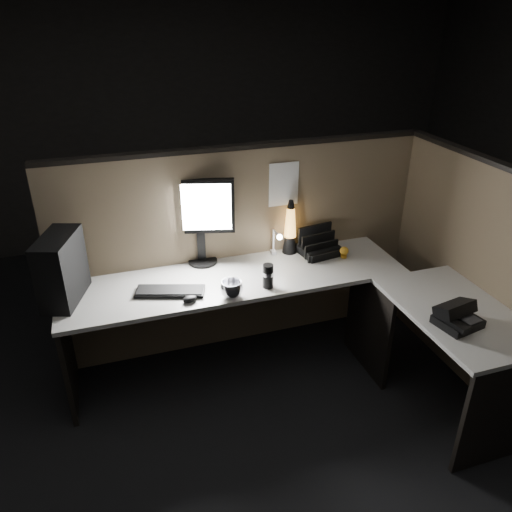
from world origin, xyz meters
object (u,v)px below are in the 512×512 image
object	(u,v)px
desk_phone	(456,316)
monitor	(200,213)
keyboard	(170,291)
lava_lamp	(290,231)
pc_tower	(61,269)

from	to	relation	value
desk_phone	monitor	bearing A→B (deg)	123.86
keyboard	lava_lamp	xyz separation A→B (m)	(0.93, 0.31, 0.16)
pc_tower	lava_lamp	distance (m)	1.56
pc_tower	desk_phone	distance (m)	2.32
pc_tower	monitor	distance (m)	0.95
keyboard	lava_lamp	world-z (taller)	lava_lamp
monitor	keyboard	distance (m)	0.58
lava_lamp	pc_tower	bearing A→B (deg)	-173.47
monitor	desk_phone	world-z (taller)	monitor
pc_tower	keyboard	bearing A→B (deg)	6.95
pc_tower	keyboard	xyz separation A→B (m)	(0.62, -0.13, -0.20)
monitor	desk_phone	xyz separation A→B (m)	(1.20, -1.20, -0.31)
pc_tower	monitor	size ratio (longest dim) A/B	0.69
monitor	desk_phone	distance (m)	1.73
keyboard	desk_phone	xyz separation A→B (m)	(1.49, -0.85, 0.04)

